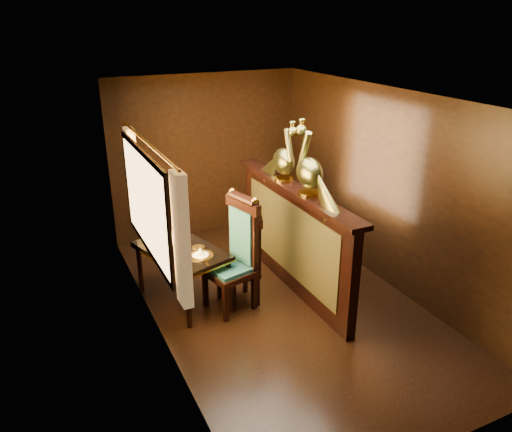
% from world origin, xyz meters
% --- Properties ---
extents(ground, '(5.00, 5.00, 0.00)m').
position_xyz_m(ground, '(0.00, 0.00, 0.00)').
color(ground, black).
rests_on(ground, ground).
extents(room_shell, '(3.04, 5.04, 2.52)m').
position_xyz_m(room_shell, '(-0.09, 0.02, 1.58)').
color(room_shell, black).
rests_on(room_shell, ground).
extents(partition, '(0.26, 2.70, 1.36)m').
position_xyz_m(partition, '(0.32, 0.30, 0.71)').
color(partition, black).
rests_on(partition, ground).
extents(dining_table, '(1.03, 1.35, 0.90)m').
position_xyz_m(dining_table, '(-1.05, 0.58, 0.63)').
color(dining_table, black).
rests_on(dining_table, ground).
extents(chair_left, '(0.43, 0.48, 1.22)m').
position_xyz_m(chair_left, '(-0.35, 0.25, 0.63)').
color(chair_left, black).
rests_on(chair_left, ground).
extents(chair_right, '(0.62, 0.64, 1.42)m').
position_xyz_m(chair_right, '(-0.48, 0.21, 0.74)').
color(chair_right, black).
rests_on(chair_right, ground).
extents(peacock_left, '(0.27, 0.71, 0.85)m').
position_xyz_m(peacock_left, '(0.33, -0.01, 1.78)').
color(peacock_left, '#1C5438').
rests_on(peacock_left, partition).
extents(peacock_right, '(0.25, 0.66, 0.78)m').
position_xyz_m(peacock_right, '(0.33, 0.59, 1.75)').
color(peacock_right, '#1C5438').
rests_on(peacock_right, partition).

